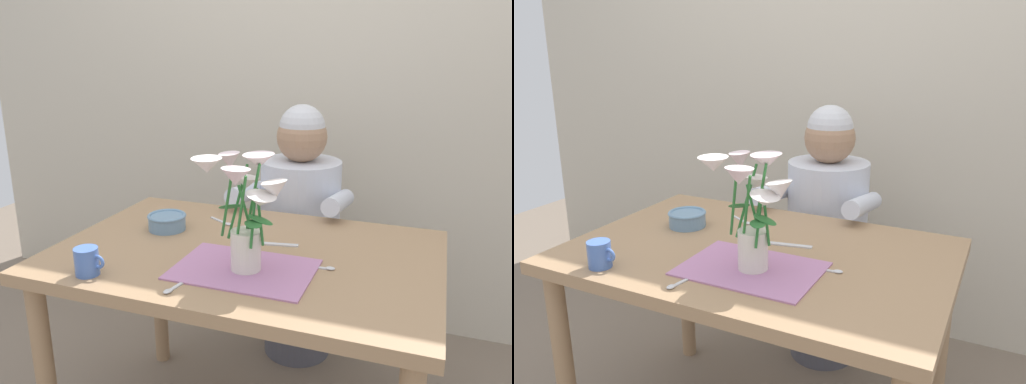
% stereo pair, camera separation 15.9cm
% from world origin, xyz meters
% --- Properties ---
extents(wood_panel_backdrop, '(4.00, 0.10, 2.50)m').
position_xyz_m(wood_panel_backdrop, '(0.00, 1.05, 1.25)').
color(wood_panel_backdrop, beige).
rests_on(wood_panel_backdrop, ground_plane).
extents(dining_table, '(1.20, 0.80, 0.74)m').
position_xyz_m(dining_table, '(0.00, 0.00, 0.64)').
color(dining_table, '#9E7A56').
rests_on(dining_table, ground_plane).
extents(seated_person, '(0.45, 0.47, 1.14)m').
position_xyz_m(seated_person, '(0.01, 0.62, 0.56)').
color(seated_person, '#4C4C56').
rests_on(seated_person, ground_plane).
extents(striped_placemat, '(0.40, 0.28, 0.00)m').
position_xyz_m(striped_placemat, '(0.05, -0.14, 0.74)').
color(striped_placemat, '#B275A3').
rests_on(striped_placemat, dining_table).
extents(flower_vase, '(0.27, 0.23, 0.34)m').
position_xyz_m(flower_vase, '(0.06, -0.15, 0.94)').
color(flower_vase, silver).
rests_on(flower_vase, dining_table).
extents(ceramic_bowl, '(0.14, 0.14, 0.06)m').
position_xyz_m(ceramic_bowl, '(-0.33, 0.08, 0.77)').
color(ceramic_bowl, '#6689A8').
rests_on(ceramic_bowl, dining_table).
extents(dinner_knife, '(0.19, 0.05, 0.00)m').
position_xyz_m(dinner_knife, '(0.06, 0.07, 0.74)').
color(dinner_knife, silver).
rests_on(dinner_knife, dining_table).
extents(coffee_cup, '(0.09, 0.07, 0.08)m').
position_xyz_m(coffee_cup, '(-0.35, -0.32, 0.78)').
color(coffee_cup, '#476BB7').
rests_on(coffee_cup, dining_table).
extents(spoon_0, '(0.11, 0.07, 0.01)m').
position_xyz_m(spoon_0, '(-0.17, 0.21, 0.74)').
color(spoon_0, silver).
rests_on(spoon_0, dining_table).
extents(spoon_1, '(0.04, 0.12, 0.01)m').
position_xyz_m(spoon_1, '(-0.08, -0.31, 0.74)').
color(spoon_1, silver).
rests_on(spoon_1, dining_table).
extents(spoon_2, '(0.12, 0.03, 0.01)m').
position_xyz_m(spoon_2, '(0.26, -0.05, 0.74)').
color(spoon_2, silver).
rests_on(spoon_2, dining_table).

